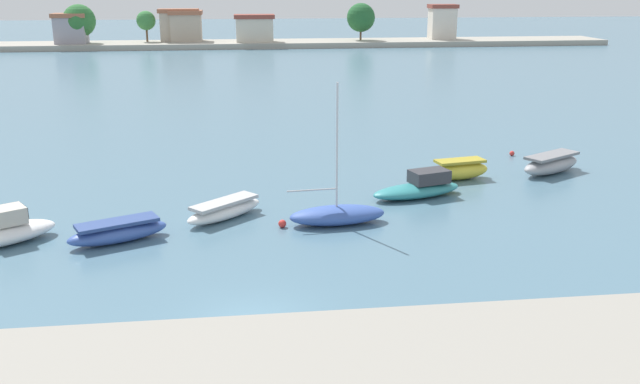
# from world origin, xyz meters

# --- Properties ---
(ground_plane) EXTENTS (400.00, 400.00, 0.00)m
(ground_plane) POSITION_xyz_m (0.00, 0.00, 0.00)
(ground_plane) COLOR slate
(moored_boat_1) EXTENTS (4.64, 3.09, 0.99)m
(moored_boat_1) POSITION_xyz_m (-5.75, 8.48, 0.47)
(moored_boat_1) COLOR #3856A8
(moored_boat_1) RESTS_ON ground
(moored_boat_2) EXTENTS (4.23, 3.96, 0.93)m
(moored_boat_2) POSITION_xyz_m (-1.04, 11.08, 0.44)
(moored_boat_2) COLOR white
(moored_boat_2) RESTS_ON ground
(moored_boat_3) EXTENTS (4.83, 2.10, 6.82)m
(moored_boat_3) POSITION_xyz_m (4.36, 9.63, 0.48)
(moored_boat_3) COLOR #3856A8
(moored_boat_3) RESTS_ON ground
(moored_boat_4) EXTENTS (5.50, 3.14, 1.43)m
(moored_boat_4) POSITION_xyz_m (9.40, 13.42, 0.52)
(moored_boat_4) COLOR teal
(moored_boat_4) RESTS_ON ground
(moored_boat_5) EXTENTS (3.82, 1.98, 1.19)m
(moored_boat_5) POSITION_xyz_m (12.65, 16.52, 0.57)
(moored_boat_5) COLOR yellow
(moored_boat_5) RESTS_ON ground
(moored_boat_6) EXTENTS (4.92, 3.72, 1.18)m
(moored_boat_6) POSITION_xyz_m (18.61, 17.15, 0.57)
(moored_boat_6) COLOR #9E9EA3
(moored_boat_6) RESTS_ON ground
(mooring_buoy_1) EXTENTS (0.33, 0.33, 0.33)m
(mooring_buoy_1) POSITION_xyz_m (17.97, 21.63, 0.17)
(mooring_buoy_1) COLOR red
(mooring_buoy_1) RESTS_ON ground
(mooring_buoy_3) EXTENTS (0.38, 0.38, 0.38)m
(mooring_buoy_3) POSITION_xyz_m (1.69, 9.46, 0.19)
(mooring_buoy_3) COLOR red
(mooring_buoy_3) RESTS_ON ground
(distant_shoreline) EXTENTS (134.98, 10.34, 7.48)m
(distant_shoreline) POSITION_xyz_m (-5.01, 104.66, 2.09)
(distant_shoreline) COLOR #9E998C
(distant_shoreline) RESTS_ON ground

